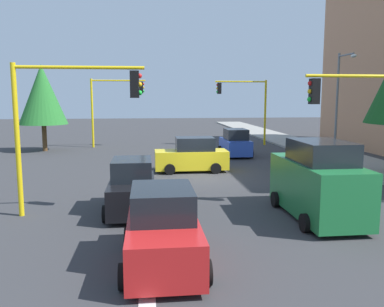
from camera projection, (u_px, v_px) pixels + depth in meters
name	position (u px, v px, depth m)	size (l,w,h in m)	color
ground_plane	(203.00, 178.00, 21.27)	(120.00, 120.00, 0.00)	#353538
sidewalk_kerb	(345.00, 159.00, 27.34)	(80.00, 4.00, 0.15)	gray
lane_arrow_near	(147.00, 276.00, 9.60)	(2.40, 1.10, 1.10)	silver
traffic_signal_far_left	(246.00, 99.00, 35.11)	(0.36, 4.59, 5.72)	yellow
traffic_signal_near_right	(70.00, 108.00, 14.19)	(0.36, 4.59, 5.44)	yellow
traffic_signal_far_right	(113.00, 99.00, 33.83)	(0.36, 4.59, 5.77)	yellow
traffic_signal_near_left	(370.00, 112.00, 15.47)	(0.36, 4.59, 5.20)	yellow
street_lamp_curbside	(340.00, 96.00, 25.23)	(2.15, 0.28, 7.00)	slate
tree_opposite_side	(42.00, 95.00, 31.22)	(3.71, 3.71, 6.76)	brown
delivery_van_green	(317.00, 182.00, 14.14)	(4.80, 2.22, 2.77)	#1E7238
car_blue	(235.00, 144.00, 29.09)	(3.78, 2.01, 1.98)	blue
car_yellow	(192.00, 156.00, 23.06)	(2.03, 4.15, 1.98)	yellow
car_red	(163.00, 230.00, 10.23)	(4.00, 2.09, 1.98)	red
car_black	(132.00, 188.00, 14.93)	(3.75, 1.96, 1.98)	black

